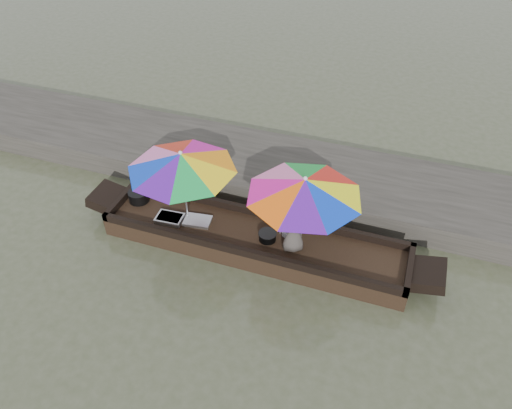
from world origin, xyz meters
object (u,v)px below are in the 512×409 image
(vendor, at_px, (294,227))
(umbrella_stern, at_px, (303,213))
(cooking_pot, at_px, (139,196))
(charcoal_grill, at_px, (267,237))
(boat_hull, at_px, (254,241))
(tray_scallop, at_px, (198,221))
(tray_crayfish, at_px, (170,218))
(umbrella_bow, at_px, (184,187))
(supply_bag, at_px, (292,231))

(vendor, height_order, umbrella_stern, umbrella_stern)
(cooking_pot, height_order, vendor, vendor)
(charcoal_grill, bearing_deg, boat_hull, 171.47)
(vendor, bearing_deg, tray_scallop, -24.81)
(charcoal_grill, distance_m, umbrella_stern, 0.93)
(tray_crayfish, relative_size, umbrella_stern, 0.26)
(umbrella_stern, bearing_deg, boat_hull, 180.00)
(boat_hull, relative_size, charcoal_grill, 18.12)
(tray_crayfish, bearing_deg, charcoal_grill, 3.35)
(cooking_pot, distance_m, tray_crayfish, 0.92)
(tray_scallop, bearing_deg, umbrella_bow, 173.04)
(vendor, xyz_separation_m, umbrella_stern, (0.11, 0.11, 0.27))
(cooking_pot, height_order, umbrella_stern, umbrella_stern)
(charcoal_grill, bearing_deg, cooking_pot, 175.32)
(boat_hull, xyz_separation_m, supply_bag, (0.67, 0.18, 0.30))
(tray_scallop, height_order, umbrella_bow, umbrella_bow)
(supply_bag, bearing_deg, umbrella_bow, -174.76)
(umbrella_stern, bearing_deg, umbrella_bow, 180.00)
(cooking_pot, distance_m, umbrella_stern, 3.46)
(tray_crayfish, xyz_separation_m, vendor, (2.43, 0.05, 0.46))
(cooking_pot, xyz_separation_m, supply_bag, (3.18, -0.00, 0.02))
(boat_hull, distance_m, tray_crayfish, 1.68)
(umbrella_stern, bearing_deg, tray_scallop, -179.25)
(boat_hull, relative_size, cooking_pot, 13.95)
(cooking_pot, distance_m, tray_scallop, 1.40)
(cooking_pot, height_order, tray_scallop, cooking_pot)
(boat_hull, relative_size, umbrella_stern, 2.87)
(cooking_pot, relative_size, umbrella_bow, 0.21)
(charcoal_grill, height_order, umbrella_bow, umbrella_bow)
(boat_hull, distance_m, cooking_pot, 2.54)
(boat_hull, relative_size, vendor, 5.61)
(cooking_pot, relative_size, umbrella_stern, 0.21)
(charcoal_grill, xyz_separation_m, vendor, (0.50, -0.07, 0.43))
(boat_hull, distance_m, vendor, 1.03)
(tray_crayfish, xyz_separation_m, supply_bag, (2.33, 0.34, 0.09))
(tray_scallop, xyz_separation_m, umbrella_bow, (-0.22, 0.03, 0.74))
(tray_crayfish, relative_size, vendor, 0.50)
(vendor, relative_size, umbrella_bow, 0.51)
(vendor, bearing_deg, tray_crayfish, -21.29)
(tray_crayfish, xyz_separation_m, umbrella_bow, (0.31, 0.15, 0.73))
(tray_scallop, bearing_deg, cooking_pot, 171.18)
(umbrella_bow, relative_size, umbrella_stern, 0.99)
(boat_hull, bearing_deg, tray_crayfish, -174.71)
(tray_crayfish, height_order, supply_bag, supply_bag)
(tray_crayfish, distance_m, vendor, 2.47)
(boat_hull, height_order, tray_crayfish, tray_crayfish)
(tray_crayfish, height_order, umbrella_bow, umbrella_bow)
(tray_crayfish, xyz_separation_m, tray_scallop, (0.52, 0.13, -0.01))
(charcoal_grill, bearing_deg, umbrella_stern, 3.80)
(tray_scallop, height_order, umbrella_stern, umbrella_stern)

